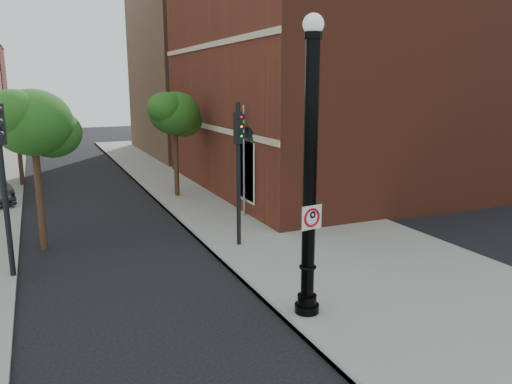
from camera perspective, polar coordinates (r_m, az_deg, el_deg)
name	(u,v)px	position (r m, az deg, el deg)	size (l,w,h in m)	color
ground	(201,333)	(12.09, -6.26, -15.67)	(120.00, 120.00, 0.00)	black
sidewalk_right	(260,208)	(22.87, 0.46, -1.89)	(8.00, 60.00, 0.12)	gray
curb_edge	(176,217)	(21.60, -9.15, -2.87)	(0.10, 60.00, 0.14)	gray
brick_wall_building	(388,73)	(30.86, 14.87, 12.98)	(22.30, 16.30, 12.50)	maroon
bg_building_tan_b	(271,68)	(44.56, 1.67, 13.98)	(22.00, 14.00, 14.00)	#936850
lamppost	(310,186)	(11.75, 6.15, 0.71)	(0.61, 0.61, 7.16)	black
no_parking_sign	(312,217)	(11.74, 6.39, -2.88)	(0.57, 0.13, 0.58)	white
traffic_signal_left	(0,156)	(15.72, -27.17, 3.71)	(0.41, 0.48, 5.46)	black
traffic_signal_right	(239,152)	(16.94, -2.01, 4.64)	(0.40, 0.45, 5.05)	black
utility_pole	(244,163)	(21.03, -1.38, 3.35)	(0.10, 0.10, 4.79)	#999999
street_tree_a	(34,124)	(18.21, -24.04, 7.09)	(3.05, 2.76, 5.50)	#342115
street_tree_b	(17,117)	(30.54, -25.69, 7.78)	(2.75, 2.48, 4.95)	#342115
street_tree_c	(175,114)	(25.12, -9.23, 8.74)	(2.94, 2.66, 5.29)	#342115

